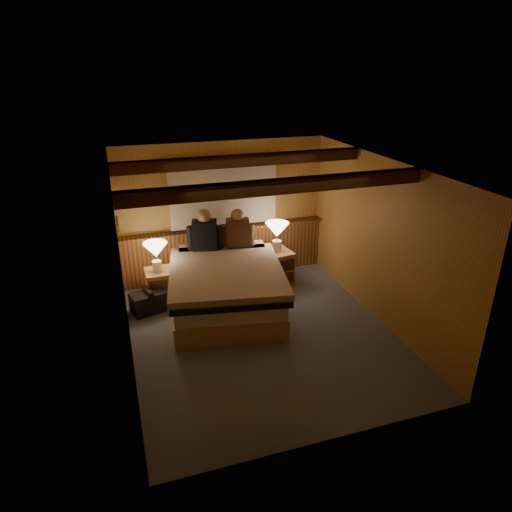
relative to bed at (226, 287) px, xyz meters
name	(u,v)px	position (x,y,z in m)	size (l,w,h in m)	color
floor	(262,334)	(0.29, -0.85, -0.38)	(4.20, 4.20, 0.00)	#525861
ceiling	(263,167)	(0.29, -0.85, 2.02)	(4.20, 4.20, 0.00)	tan
wall_back	(223,211)	(0.29, 1.25, 0.82)	(3.60, 3.60, 0.00)	gold
wall_left	(122,275)	(-1.51, -0.85, 0.82)	(4.20, 4.20, 0.00)	gold
wall_right	(380,242)	(2.09, -0.85, 0.82)	(4.20, 4.20, 0.00)	gold
wall_front	(335,342)	(0.29, -2.95, 0.82)	(3.60, 3.60, 0.00)	gold
wainscot	(225,251)	(0.29, 1.19, 0.10)	(3.60, 0.23, 0.94)	brown
curtain_window	(224,194)	(0.29, 1.18, 1.14)	(2.18, 0.09, 1.11)	#482B12
ceiling_beams	(259,172)	(0.29, -0.70, 1.93)	(3.60, 1.65, 0.16)	#482B12
coat_rail	(119,202)	(-1.43, 0.73, 1.29)	(0.05, 0.55, 0.24)	silver
framed_print	(296,186)	(1.64, 1.23, 1.17)	(0.30, 0.04, 0.25)	tan
bed	(226,287)	(0.00, 0.00, 0.00)	(1.98, 2.41, 0.74)	#B5804D
nightstand_left	(162,285)	(-0.92, 0.60, -0.12)	(0.49, 0.44, 0.53)	#B5804D
nightstand_right	(275,268)	(1.02, 0.61, -0.08)	(0.62, 0.57, 0.60)	#B5804D
lamp_left	(156,252)	(-0.97, 0.57, 0.49)	(0.38, 0.38, 0.49)	silver
lamp_right	(277,231)	(1.06, 0.62, 0.58)	(0.39, 0.39, 0.51)	silver
person_left	(205,233)	(-0.14, 0.77, 0.63)	(0.57, 0.32, 0.71)	black
person_right	(238,231)	(0.41, 0.74, 0.62)	(0.55, 0.30, 0.68)	#513320
duffel_bag	(149,302)	(-1.16, 0.30, -0.22)	(0.60, 0.45, 0.38)	black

